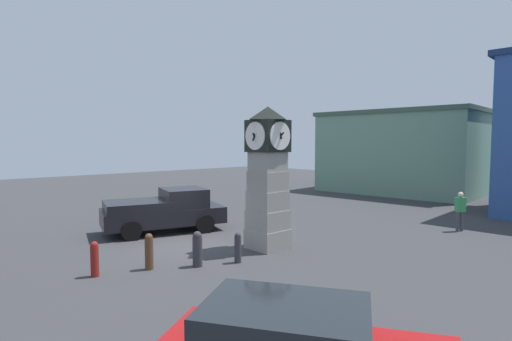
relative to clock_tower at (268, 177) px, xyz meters
The scene contains 9 objects.
ground_plane 4.15m from the clock_tower, 142.33° to the right, with size 70.76×70.76×0.00m, color #38383A.
clock_tower is the anchor object (origin of this frame).
bollard_near_tower 6.34m from the clock_tower, 100.80° to the right, with size 0.23×0.23×1.03m.
bollard_mid_row 4.90m from the clock_tower, 98.57° to the right, with size 0.26×0.26×1.11m.
bollard_far_row 3.75m from the clock_tower, 88.44° to the right, with size 0.31×0.31×1.11m.
bollard_end_row 2.94m from the clock_tower, 71.93° to the right, with size 0.22×0.22×0.99m.
pickup_truck 5.45m from the clock_tower, 163.89° to the right, with size 3.50×5.49×1.85m.
pedestrian_by_cars 9.08m from the clock_tower, 65.84° to the left, with size 0.41×0.47×1.72m.
warehouse_blue_far 19.89m from the clock_tower, 104.29° to the left, with size 12.10×8.64×6.24m.
Camera 1 is at (12.95, -8.07, 3.89)m, focal length 28.00 mm.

